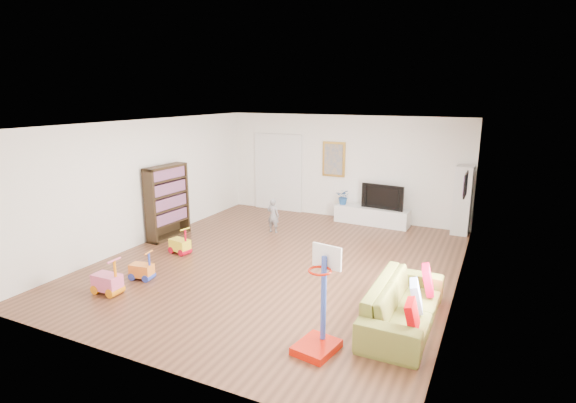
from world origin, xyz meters
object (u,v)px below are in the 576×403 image
at_px(media_console, 372,216).
at_px(sofa, 404,304).
at_px(bookshelf, 167,202).
at_px(basketball_hoop, 317,301).

bearing_deg(media_console, sofa, -66.87).
distance_m(media_console, bookshelf, 5.03).
distance_m(bookshelf, basketball_hoop, 5.65).
bearing_deg(sofa, media_console, 20.51).
height_order(media_console, bookshelf, bookshelf).
relative_size(bookshelf, basketball_hoop, 1.21).
relative_size(media_console, bookshelf, 1.12).
relative_size(sofa, basketball_hoop, 1.54).
distance_m(media_console, sofa, 5.13).
bearing_deg(sofa, basketball_hoop, 144.21).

